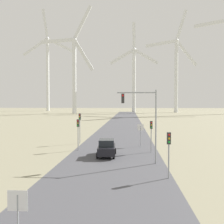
{
  "coord_description": "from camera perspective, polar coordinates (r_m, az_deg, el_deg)",
  "views": [
    {
      "loc": [
        1.66,
        -3.14,
        5.68
      ],
      "look_at": [
        0.0,
        21.56,
        4.83
      ],
      "focal_mm": 42.0,
      "sensor_mm": 36.0,
      "label": 1
    }
  ],
  "objects": [
    {
      "name": "road_surface",
      "position": [
        51.48,
        1.98,
        -4.37
      ],
      "size": [
        10.0,
        240.0,
        0.01
      ],
      "color": "#47474C",
      "rests_on": "ground"
    },
    {
      "name": "wind_turbine_left",
      "position": [
        144.7,
        -8.22,
        9.69
      ],
      "size": [
        30.24,
        5.18,
        57.52
      ],
      "color": "silver",
      "rests_on": "ground"
    },
    {
      "name": "stop_sign_near",
      "position": [
        11.28,
        -19.83,
        -19.17
      ],
      "size": [
        0.81,
        0.07,
        2.35
      ],
      "color": "#93999E",
      "rests_on": "ground"
    },
    {
      "name": "traffic_light_post_near_left",
      "position": [
        31.57,
        -7.41,
        -3.39
      ],
      "size": [
        0.28,
        0.34,
        3.74
      ],
      "color": "#93999E",
      "rests_on": "ground"
    },
    {
      "name": "traffic_light_post_mid_right",
      "position": [
        30.54,
        8.53,
        -3.75
      ],
      "size": [
        0.28,
        0.34,
        3.61
      ],
      "color": "#93999E",
      "rests_on": "ground"
    },
    {
      "name": "traffic_light_post_near_right",
      "position": [
        20.25,
        12.27,
        -6.94
      ],
      "size": [
        0.28,
        0.34,
        3.49
      ],
      "color": "#93999E",
      "rests_on": "ground"
    },
    {
      "name": "traffic_light_mast_overhead",
      "position": [
        24.61,
        6.88,
        -0.14
      ],
      "size": [
        3.7,
        0.35,
        6.91
      ],
      "color": "#93999E",
      "rests_on": "ground"
    },
    {
      "name": "wind_turbine_center",
      "position": [
        163.53,
        4.79,
        8.4
      ],
      "size": [
        30.06,
        2.86,
        55.41
      ],
      "color": "silver",
      "rests_on": "ground"
    },
    {
      "name": "traffic_light_post_mid_left",
      "position": [
        36.82,
        -7.02,
        -2.09
      ],
      "size": [
        0.28,
        0.33,
        4.23
      ],
      "color": "#93999E",
      "rests_on": "ground"
    },
    {
      "name": "wind_turbine_far_left",
      "position": [
        198.73,
        -13.84,
        9.52
      ],
      "size": [
        33.21,
        17.53,
        73.43
      ],
      "color": "silver",
      "rests_on": "ground"
    },
    {
      "name": "car_approaching",
      "position": [
        28.15,
        -1.17,
        -7.79
      ],
      "size": [
        2.02,
        4.19,
        1.83
      ],
      "color": "black",
      "rests_on": "ground"
    },
    {
      "name": "wind_turbine_right",
      "position": [
        164.59,
        13.8,
        9.33
      ],
      "size": [
        32.25,
        8.47,
        62.13
      ],
      "color": "silver",
      "rests_on": "ground"
    },
    {
      "name": "stop_sign_far",
      "position": [
        34.51,
        6.22,
        -4.12
      ],
      "size": [
        0.81,
        0.07,
        2.91
      ],
      "color": "#93999E",
      "rests_on": "ground"
    }
  ]
}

